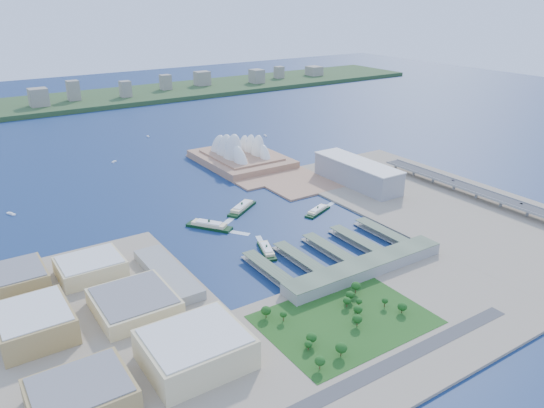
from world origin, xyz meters
TOP-DOWN VIEW (x-y plane):
  - ground at (0.00, 0.00)m, footprint 3000.00×3000.00m
  - west_land at (-250.00, -105.00)m, footprint 220.00×390.00m
  - south_land at (0.00, -210.00)m, footprint 720.00×180.00m
  - east_land at (240.00, -50.00)m, footprint 240.00×500.00m
  - peninsula at (107.50, 260.00)m, footprint 135.00×220.00m
  - far_shore at (0.00, 980.00)m, footprint 2200.00×260.00m
  - opera_house at (105.00, 280.00)m, footprint 134.00×180.00m
  - toaster_building at (195.00, 80.00)m, footprint 45.00×155.00m
  - expressway at (300.00, -60.00)m, footprint 26.00×340.00m
  - west_buildings at (-250.00, -70.00)m, footprint 200.00×280.00m
  - ferry_wharves at (14.00, -75.00)m, footprint 184.00×90.00m
  - terminal_building at (15.00, -135.00)m, footprint 200.00×28.00m
  - park at (-60.00, -190.00)m, footprint 150.00×110.00m
  - far_skyline at (0.00, 960.00)m, footprint 1900.00×140.00m
  - ferry_a at (-68.65, 64.22)m, footprint 47.57×57.88m
  - ferry_b at (-3.55, 92.52)m, footprint 58.66×45.93m
  - ferry_c at (-43.92, -32.76)m, footprint 27.84×50.42m
  - ferry_d at (78.08, 27.76)m, footprint 50.43×30.66m
  - boat_a at (-272.89, 251.02)m, footprint 10.00×15.39m
  - boat_b at (-81.50, 406.89)m, footprint 10.44×9.09m
  - boat_c at (239.86, 412.24)m, footprint 6.78×13.18m
  - boat_e at (33.35, 541.56)m, footprint 4.88×11.40m
  - car_b at (304.00, -126.75)m, footprint 1.26×3.62m
  - car_c at (304.00, -13.92)m, footprint 1.90×4.67m

SIDE VIEW (x-z plane):
  - ground at x=0.00m, z-range 0.00..0.00m
  - boat_e at x=33.35m, z-range 0.00..2.71m
  - boat_b at x=-81.50m, z-range 0.00..2.79m
  - boat_c at x=239.86m, z-range 0.00..2.85m
  - boat_a at x=-272.89m, z-range 0.00..2.94m
  - west_land at x=-250.00m, z-range 0.00..3.00m
  - south_land at x=0.00m, z-range 0.00..3.00m
  - east_land at x=240.00m, z-range 0.00..3.00m
  - peninsula at x=107.50m, z-range 0.00..3.00m
  - ferry_c at x=-43.92m, z-range 0.00..9.27m
  - ferry_wharves at x=14.00m, z-range 0.00..9.30m
  - ferry_d at x=78.08m, z-range 0.00..9.34m
  - ferry_b at x=-3.55m, z-range 0.00..11.38m
  - ferry_a at x=-68.65m, z-range 0.00..11.39m
  - far_shore at x=0.00m, z-range 0.00..12.00m
  - expressway at x=300.00m, z-range 3.00..14.85m
  - terminal_building at x=15.00m, z-range 3.00..15.00m
  - park at x=-60.00m, z-range 3.00..19.00m
  - car_b at x=304.00m, z-range 14.85..16.04m
  - car_c at x=304.00m, z-range 14.85..16.21m
  - west_buildings at x=-250.00m, z-range 3.00..30.00m
  - toaster_building at x=195.00m, z-range 3.00..38.00m
  - opera_house at x=105.00m, z-range 3.00..61.00m
  - far_skyline at x=0.00m, z-range 12.00..67.00m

